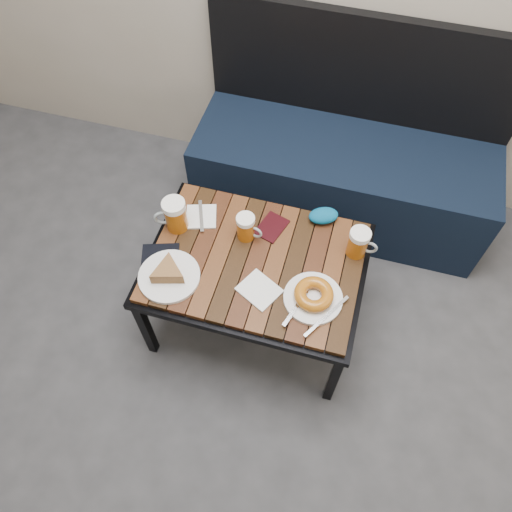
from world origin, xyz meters
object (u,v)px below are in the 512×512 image
(beer_mug_right, at_px, (359,243))
(plate_pie, at_px, (169,274))
(beer_mug_left, at_px, (175,215))
(passport_burgundy, at_px, (272,227))
(plate_bagel, at_px, (313,296))
(bench, at_px, (342,170))
(passport_navy, at_px, (160,255))
(knit_pouch, at_px, (323,216))
(cafe_table, at_px, (256,266))
(beer_mug_centre, at_px, (246,227))

(beer_mug_right, bearing_deg, plate_pie, -153.15)
(beer_mug_left, relative_size, passport_burgundy, 1.10)
(plate_bagel, bearing_deg, beer_mug_left, 163.40)
(bench, height_order, plate_pie, bench)
(passport_navy, height_order, knit_pouch, knit_pouch)
(cafe_table, distance_m, beer_mug_right, 0.40)
(beer_mug_right, height_order, plate_bagel, beer_mug_right)
(beer_mug_right, relative_size, plate_pie, 0.55)
(beer_mug_left, relative_size, beer_mug_centre, 1.25)
(bench, height_order, passport_navy, bench)
(cafe_table, height_order, knit_pouch, knit_pouch)
(beer_mug_left, bearing_deg, beer_mug_right, 165.33)
(bench, relative_size, plate_bagel, 5.19)
(beer_mug_right, bearing_deg, bench, 104.67)
(plate_pie, xyz_separation_m, knit_pouch, (0.50, 0.42, 0.00))
(beer_mug_centre, bearing_deg, plate_pie, -122.16)
(bench, distance_m, passport_burgundy, 0.64)
(passport_navy, bearing_deg, knit_pouch, 102.74)
(beer_mug_right, bearing_deg, knit_pouch, 144.25)
(knit_pouch, bearing_deg, beer_mug_left, -161.03)
(knit_pouch, bearing_deg, cafe_table, -128.56)
(cafe_table, height_order, beer_mug_centre, beer_mug_centre)
(beer_mug_centre, relative_size, beer_mug_right, 0.91)
(passport_navy, relative_size, passport_burgundy, 1.07)
(plate_bagel, relative_size, knit_pouch, 2.25)
(plate_pie, bearing_deg, plate_bagel, 5.85)
(bench, height_order, passport_burgundy, bench)
(beer_mug_centre, distance_m, passport_burgundy, 0.12)
(bench, relative_size, beer_mug_centre, 12.02)
(plate_bagel, bearing_deg, passport_navy, 177.38)
(beer_mug_right, xyz_separation_m, passport_burgundy, (-0.34, 0.03, -0.06))
(bench, relative_size, cafe_table, 1.67)
(cafe_table, distance_m, passport_burgundy, 0.17)
(passport_burgundy, bearing_deg, cafe_table, -79.05)
(beer_mug_right, bearing_deg, passport_burgundy, 177.74)
(beer_mug_centre, bearing_deg, plate_bagel, -24.81)
(bench, bearing_deg, beer_mug_centre, -114.82)
(plate_bagel, bearing_deg, plate_pie, -174.15)
(cafe_table, height_order, passport_burgundy, passport_burgundy)
(bench, bearing_deg, beer_mug_right, -77.38)
(beer_mug_right, distance_m, plate_bagel, 0.28)
(plate_bagel, bearing_deg, knit_pouch, 95.92)
(passport_burgundy, bearing_deg, beer_mug_left, -148.03)
(passport_navy, xyz_separation_m, passport_burgundy, (0.38, 0.25, -0.00))
(plate_pie, bearing_deg, passport_navy, 129.94)
(bench, bearing_deg, beer_mug_left, -130.81)
(cafe_table, distance_m, beer_mug_left, 0.37)
(bench, relative_size, plate_pie, 6.04)
(beer_mug_right, distance_m, knit_pouch, 0.20)
(beer_mug_left, bearing_deg, passport_burgundy, 174.41)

